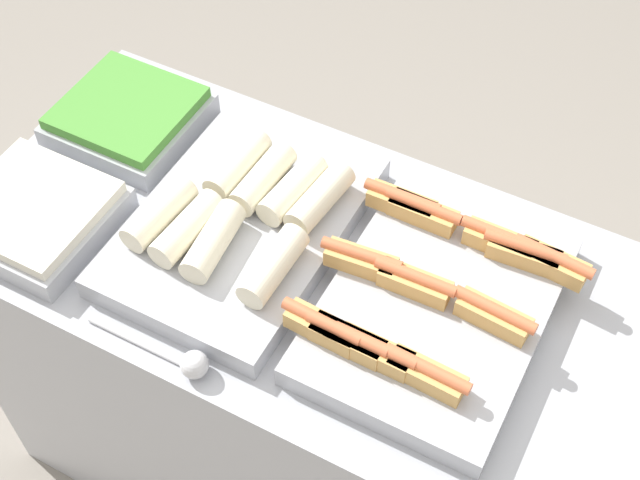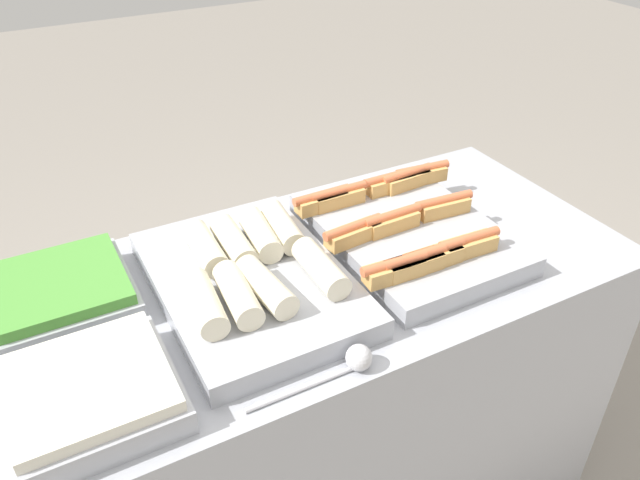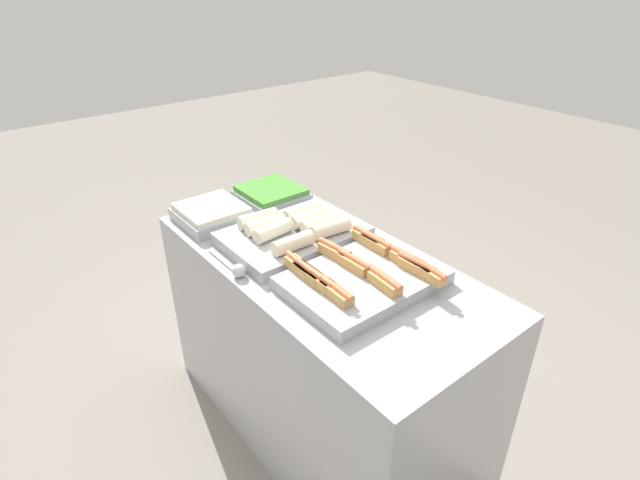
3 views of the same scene
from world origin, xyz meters
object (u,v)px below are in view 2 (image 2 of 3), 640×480
Objects in this scene: tray_wraps at (250,276)px; tray_side_front at (92,394)px; serving_spoon_near at (351,362)px; tray_side_back at (61,294)px; tray_hotdogs at (405,229)px.

tray_side_front is (-0.36, -0.17, -0.00)m from tray_wraps.
tray_wraps reaches higher than serving_spoon_near.
tray_side_front is at bearing -154.86° from tray_wraps.
tray_side_front is at bearing -90.00° from tray_side_back.
tray_hotdogs is 0.45m from serving_spoon_near.
tray_wraps is 0.40m from tray_side_front.
tray_wraps is 2.14× the size of serving_spoon_near.
tray_side_back is 0.62m from serving_spoon_near.
serving_spoon_near is at bearing -45.39° from tray_side_back.
tray_hotdogs is 0.96× the size of tray_wraps.
serving_spoon_near is at bearing -137.12° from tray_hotdogs.
tray_hotdogs is at bearing -9.86° from tray_side_back.
tray_side_back is at bearing 90.00° from tray_side_front.
tray_hotdogs is 0.78m from tray_side_front.
tray_side_front is 1.00× the size of tray_side_back.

